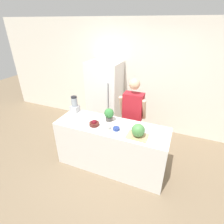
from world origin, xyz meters
TOP-DOWN VIEW (x-y plane):
  - ground_plane at (0.00, 0.00)m, footprint 14.00×14.00m
  - wall_back at (0.00, 1.99)m, footprint 8.00×0.06m
  - counter_island at (0.00, 0.33)m, footprint 1.99×0.66m
  - refrigerator at (-0.71, 1.62)m, footprint 0.76×0.66m
  - person at (0.20, 0.95)m, footprint 0.52×0.26m
  - cutting_board at (0.50, 0.19)m, footprint 0.33×0.24m
  - watermelon at (0.51, 0.19)m, footprint 0.21×0.21m
  - bowl_cherries at (-0.28, 0.22)m, footprint 0.17×0.17m
  - bowl_cream at (-0.04, 0.20)m, footprint 0.15×0.15m
  - bowl_small_blue at (0.13, 0.24)m, footprint 0.11×0.11m
  - blender at (-0.87, 0.55)m, footprint 0.15×0.15m
  - potted_plant at (-0.10, 0.48)m, footprint 0.17×0.17m

SIDE VIEW (x-z plane):
  - ground_plane at x=0.00m, z-range 0.00..0.00m
  - counter_island at x=0.00m, z-range 0.00..0.90m
  - person at x=0.20m, z-range 0.02..1.61m
  - refrigerator at x=-0.71m, z-range 0.00..1.69m
  - cutting_board at x=0.50m, z-range 0.90..0.91m
  - bowl_small_blue at x=0.13m, z-range 0.90..0.95m
  - bowl_cherries at x=-0.28m, z-range 0.89..0.99m
  - bowl_cream at x=-0.04m, z-range 0.89..1.00m
  - watermelon at x=0.51m, z-range 0.91..1.12m
  - potted_plant at x=-0.10m, z-range 0.91..1.15m
  - blender at x=-0.87m, z-range 0.88..1.20m
  - wall_back at x=0.00m, z-range 0.00..2.60m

